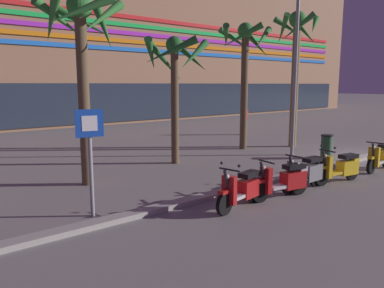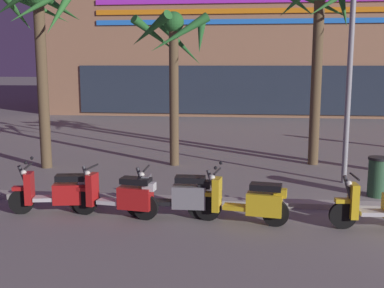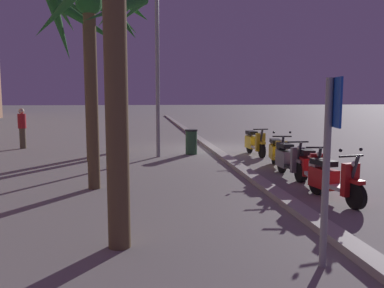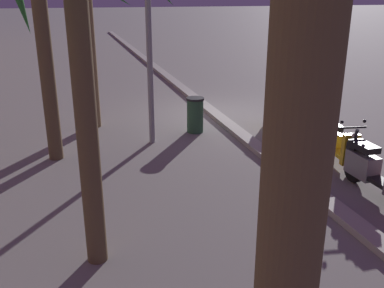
{
  "view_description": "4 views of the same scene",
  "coord_description": "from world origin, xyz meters",
  "px_view_note": "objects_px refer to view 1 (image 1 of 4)",
  "views": [
    {
      "loc": [
        -14.79,
        -6.8,
        2.93
      ],
      "look_at": [
        -6.56,
        3.44,
        0.81
      ],
      "focal_mm": 34.68,
      "sensor_mm": 36.0,
      "label": 1
    },
    {
      "loc": [
        -4.56,
        -10.24,
        3.11
      ],
      "look_at": [
        -6.06,
        3.19,
        0.85
      ],
      "focal_mm": 44.98,
      "sensor_mm": 36.0,
      "label": 2
    },
    {
      "loc": [
        -16.05,
        3.11,
        2.16
      ],
      "look_at": [
        -6.65,
        1.87,
        1.02
      ],
      "focal_mm": 36.35,
      "sensor_mm": 36.0,
      "label": 3
    },
    {
      "loc": [
        -12.14,
        4.41,
        3.6
      ],
      "look_at": [
        -4.63,
        2.23,
        0.83
      ],
      "focal_mm": 40.34,
      "sensor_mm": 36.0,
      "label": 4
    }
  ],
  "objects_px": {
    "pedestrian_by_palm_tree": "(245,119)",
    "scooter_grey_tail_end": "(306,173)",
    "scooter_yellow_last_in_row": "(341,168)",
    "crossing_sign": "(90,150)",
    "street_lamp": "(296,56)",
    "scooter_red_far_back": "(243,189)",
    "palm_tree_mid_walkway": "(81,41)",
    "palm_tree_by_mall_entrance": "(245,55)",
    "palm_tree_far_corner": "(296,48)",
    "litter_bin": "(327,146)",
    "scooter_yellow_mid_front": "(381,157)",
    "palm_tree_near_sign": "(175,67)",
    "scooter_red_second_in_line": "(285,180)"
  },
  "relations": [
    {
      "from": "palm_tree_far_corner",
      "to": "pedestrian_by_palm_tree",
      "type": "distance_m",
      "value": 5.82
    },
    {
      "from": "street_lamp",
      "to": "scooter_yellow_mid_front",
      "type": "bearing_deg",
      "value": -88.84
    },
    {
      "from": "scooter_red_far_back",
      "to": "palm_tree_by_mall_entrance",
      "type": "height_order",
      "value": "palm_tree_by_mall_entrance"
    },
    {
      "from": "scooter_yellow_last_in_row",
      "to": "scooter_grey_tail_end",
      "type": "bearing_deg",
      "value": 171.78
    },
    {
      "from": "scooter_red_second_in_line",
      "to": "palm_tree_mid_walkway",
      "type": "height_order",
      "value": "palm_tree_mid_walkway"
    },
    {
      "from": "palm_tree_by_mall_entrance",
      "to": "palm_tree_far_corner",
      "type": "bearing_deg",
      "value": -24.52
    },
    {
      "from": "palm_tree_far_corner",
      "to": "palm_tree_near_sign",
      "type": "xyz_separation_m",
      "value": [
        -6.6,
        0.43,
        -1.02
      ]
    },
    {
      "from": "scooter_yellow_last_in_row",
      "to": "pedestrian_by_palm_tree",
      "type": "relative_size",
      "value": 1.08
    },
    {
      "from": "crossing_sign",
      "to": "pedestrian_by_palm_tree",
      "type": "height_order",
      "value": "crossing_sign"
    },
    {
      "from": "scooter_red_second_in_line",
      "to": "scooter_grey_tail_end",
      "type": "height_order",
      "value": "same"
    },
    {
      "from": "scooter_grey_tail_end",
      "to": "palm_tree_mid_walkway",
      "type": "distance_m",
      "value": 7.3
    },
    {
      "from": "palm_tree_mid_walkway",
      "to": "litter_bin",
      "type": "distance_m",
      "value": 10.04
    },
    {
      "from": "scooter_grey_tail_end",
      "to": "street_lamp",
      "type": "height_order",
      "value": "street_lamp"
    },
    {
      "from": "scooter_yellow_mid_front",
      "to": "crossing_sign",
      "type": "xyz_separation_m",
      "value": [
        -9.67,
        1.93,
        1.04
      ]
    },
    {
      "from": "crossing_sign",
      "to": "palm_tree_far_corner",
      "type": "bearing_deg",
      "value": 14.7
    },
    {
      "from": "palm_tree_near_sign",
      "to": "street_lamp",
      "type": "distance_m",
      "value": 5.12
    },
    {
      "from": "scooter_grey_tail_end",
      "to": "pedestrian_by_palm_tree",
      "type": "distance_m",
      "value": 11.51
    },
    {
      "from": "scooter_yellow_last_in_row",
      "to": "crossing_sign",
      "type": "height_order",
      "value": "crossing_sign"
    },
    {
      "from": "scooter_yellow_mid_front",
      "to": "crossing_sign",
      "type": "distance_m",
      "value": 9.91
    },
    {
      "from": "palm_tree_near_sign",
      "to": "litter_bin",
      "type": "distance_m",
      "value": 6.82
    },
    {
      "from": "scooter_yellow_mid_front",
      "to": "pedestrian_by_palm_tree",
      "type": "xyz_separation_m",
      "value": [
        3.07,
        9.25,
        0.44
      ]
    },
    {
      "from": "palm_tree_by_mall_entrance",
      "to": "street_lamp",
      "type": "relative_size",
      "value": 0.84
    },
    {
      "from": "scooter_grey_tail_end",
      "to": "street_lamp",
      "type": "bearing_deg",
      "value": 40.47
    },
    {
      "from": "palm_tree_far_corner",
      "to": "street_lamp",
      "type": "height_order",
      "value": "street_lamp"
    },
    {
      "from": "scooter_yellow_mid_front",
      "to": "palm_tree_mid_walkway",
      "type": "height_order",
      "value": "palm_tree_mid_walkway"
    },
    {
      "from": "street_lamp",
      "to": "palm_tree_mid_walkway",
      "type": "bearing_deg",
      "value": 173.73
    },
    {
      "from": "palm_tree_far_corner",
      "to": "palm_tree_mid_walkway",
      "type": "height_order",
      "value": "palm_tree_far_corner"
    },
    {
      "from": "scooter_grey_tail_end",
      "to": "scooter_red_far_back",
      "type": "bearing_deg",
      "value": 179.08
    },
    {
      "from": "crossing_sign",
      "to": "palm_tree_mid_walkway",
      "type": "distance_m",
      "value": 3.85
    },
    {
      "from": "palm_tree_far_corner",
      "to": "litter_bin",
      "type": "distance_m",
      "value": 4.99
    },
    {
      "from": "street_lamp",
      "to": "scooter_red_far_back",
      "type": "bearing_deg",
      "value": -152.7
    },
    {
      "from": "scooter_red_second_in_line",
      "to": "palm_tree_by_mall_entrance",
      "type": "height_order",
      "value": "palm_tree_by_mall_entrance"
    },
    {
      "from": "palm_tree_by_mall_entrance",
      "to": "palm_tree_near_sign",
      "type": "distance_m",
      "value": 4.39
    },
    {
      "from": "scooter_red_far_back",
      "to": "scooter_yellow_last_in_row",
      "type": "relative_size",
      "value": 0.94
    },
    {
      "from": "crossing_sign",
      "to": "palm_tree_by_mall_entrance",
      "type": "bearing_deg",
      "value": 23.97
    },
    {
      "from": "scooter_red_far_back",
      "to": "crossing_sign",
      "type": "xyz_separation_m",
      "value": [
        -3.09,
        1.66,
        1.06
      ]
    },
    {
      "from": "pedestrian_by_palm_tree",
      "to": "palm_tree_near_sign",
      "type": "bearing_deg",
      "value": -153.81
    },
    {
      "from": "pedestrian_by_palm_tree",
      "to": "scooter_grey_tail_end",
      "type": "bearing_deg",
      "value": -128.3
    },
    {
      "from": "palm_tree_far_corner",
      "to": "palm_tree_near_sign",
      "type": "height_order",
      "value": "palm_tree_far_corner"
    },
    {
      "from": "scooter_yellow_last_in_row",
      "to": "street_lamp",
      "type": "bearing_deg",
      "value": 55.14
    },
    {
      "from": "palm_tree_mid_walkway",
      "to": "street_lamp",
      "type": "bearing_deg",
      "value": -6.27
    },
    {
      "from": "palm_tree_near_sign",
      "to": "pedestrian_by_palm_tree",
      "type": "bearing_deg",
      "value": 26.19
    },
    {
      "from": "scooter_yellow_last_in_row",
      "to": "crossing_sign",
      "type": "relative_size",
      "value": 0.77
    },
    {
      "from": "scooter_grey_tail_end",
      "to": "palm_tree_mid_walkway",
      "type": "height_order",
      "value": "palm_tree_mid_walkway"
    },
    {
      "from": "scooter_grey_tail_end",
      "to": "palm_tree_near_sign",
      "type": "distance_m",
      "value": 6.03
    },
    {
      "from": "palm_tree_by_mall_entrance",
      "to": "scooter_red_far_back",
      "type": "bearing_deg",
      "value": -136.48
    },
    {
      "from": "crossing_sign",
      "to": "palm_tree_far_corner",
      "type": "height_order",
      "value": "palm_tree_far_corner"
    },
    {
      "from": "scooter_red_second_in_line",
      "to": "palm_tree_far_corner",
      "type": "height_order",
      "value": "palm_tree_far_corner"
    },
    {
      "from": "crossing_sign",
      "to": "scooter_yellow_last_in_row",
      "type": "bearing_deg",
      "value": -15.14
    },
    {
      "from": "scooter_red_far_back",
      "to": "palm_tree_mid_walkway",
      "type": "height_order",
      "value": "palm_tree_mid_walkway"
    }
  ]
}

